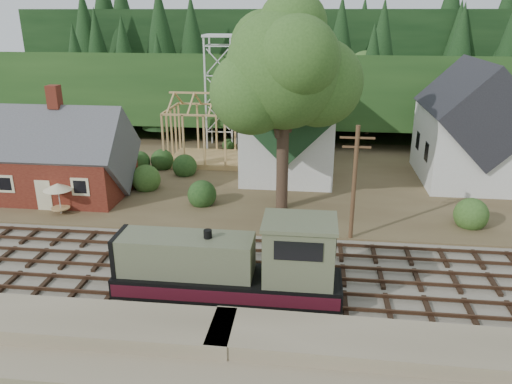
# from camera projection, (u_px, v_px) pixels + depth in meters

# --- Properties ---
(ground) EXTENTS (140.00, 140.00, 0.00)m
(ground) POSITION_uv_depth(u_px,v_px,m) (236.00, 273.00, 29.73)
(ground) COLOR #384C1E
(ground) RESTS_ON ground
(embankment) EXTENTS (64.00, 5.00, 1.60)m
(embankment) POSITION_uv_depth(u_px,v_px,m) (206.00, 368.00, 21.80)
(embankment) COLOR #7F7259
(embankment) RESTS_ON ground
(railroad_bed) EXTENTS (64.00, 11.00, 0.16)m
(railroad_bed) POSITION_uv_depth(u_px,v_px,m) (236.00, 272.00, 29.70)
(railroad_bed) COLOR #726B5B
(railroad_bed) RESTS_ON ground
(village_flat) EXTENTS (64.00, 26.00, 0.30)m
(village_flat) POSITION_uv_depth(u_px,v_px,m) (266.00, 177.00, 46.48)
(village_flat) COLOR brown
(village_flat) RESTS_ON ground
(hillside) EXTENTS (70.00, 28.96, 12.74)m
(hillside) POSITION_uv_depth(u_px,v_px,m) (283.00, 124.00, 68.94)
(hillside) COLOR #1E3F19
(hillside) RESTS_ON ground
(ridge) EXTENTS (80.00, 20.00, 12.00)m
(ridge) POSITION_uv_depth(u_px,v_px,m) (289.00, 104.00, 83.87)
(ridge) COLOR black
(ridge) RESTS_ON ground
(depot) EXTENTS (10.80, 7.41, 9.00)m
(depot) POSITION_uv_depth(u_px,v_px,m) (63.00, 161.00, 40.66)
(depot) COLOR #521912
(depot) RESTS_ON village_flat
(church) EXTENTS (8.40, 15.17, 13.00)m
(church) POSITION_uv_depth(u_px,v_px,m) (290.00, 120.00, 46.11)
(church) COLOR silver
(church) RESTS_ON village_flat
(farmhouse) EXTENTS (8.40, 10.80, 10.60)m
(farmhouse) POSITION_uv_depth(u_px,v_px,m) (471.00, 130.00, 43.82)
(farmhouse) COLOR silver
(farmhouse) RESTS_ON village_flat
(timber_frame) EXTENTS (8.20, 6.20, 6.99)m
(timber_frame) POSITION_uv_depth(u_px,v_px,m) (211.00, 133.00, 49.81)
(timber_frame) COLOR tan
(timber_frame) RESTS_ON village_flat
(lattice_tower) EXTENTS (3.20, 3.20, 12.12)m
(lattice_tower) POSITION_uv_depth(u_px,v_px,m) (220.00, 58.00, 53.11)
(lattice_tower) COLOR silver
(lattice_tower) RESTS_ON village_flat
(big_tree) EXTENTS (10.90, 8.40, 14.70)m
(big_tree) POSITION_uv_depth(u_px,v_px,m) (286.00, 78.00, 35.42)
(big_tree) COLOR #38281E
(big_tree) RESTS_ON village_flat
(telegraph_pole_near) EXTENTS (2.20, 0.28, 8.00)m
(telegraph_pole_near) POSITION_uv_depth(u_px,v_px,m) (354.00, 182.00, 32.37)
(telegraph_pole_near) COLOR #4C331E
(telegraph_pole_near) RESTS_ON ground
(locomotive) EXTENTS (11.80, 2.95, 4.73)m
(locomotive) POSITION_uv_depth(u_px,v_px,m) (236.00, 266.00, 26.16)
(locomotive) COLOR black
(locomotive) RESTS_ON railroad_bed
(car_blue) EXTENTS (3.08, 3.88, 1.24)m
(car_blue) POSITION_uv_depth(u_px,v_px,m) (85.00, 195.00, 39.67)
(car_blue) COLOR #5C8BC5
(car_blue) RESTS_ON village_flat
(patio_set) EXTENTS (2.15, 2.15, 2.39)m
(patio_set) POSITION_uv_depth(u_px,v_px,m) (58.00, 188.00, 37.04)
(patio_set) COLOR silver
(patio_set) RESTS_ON village_flat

